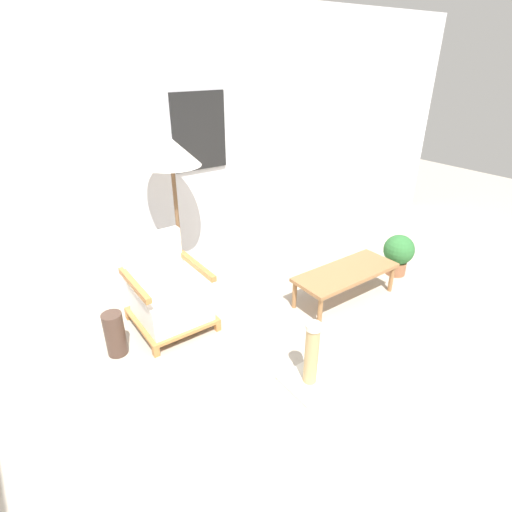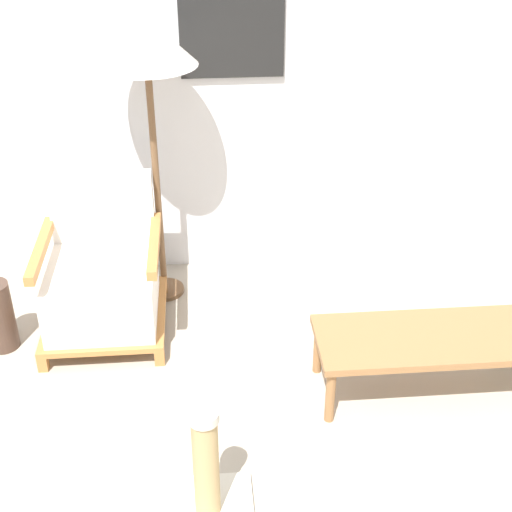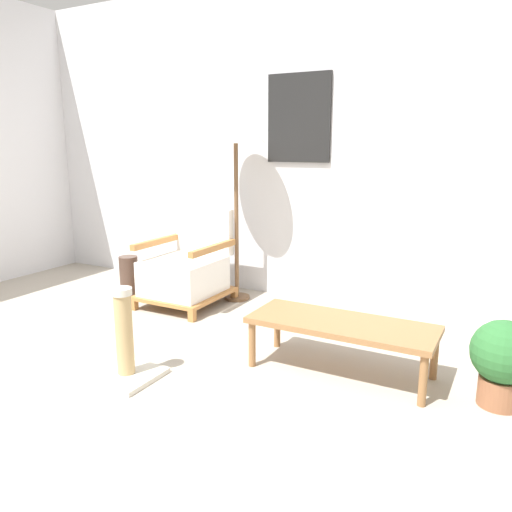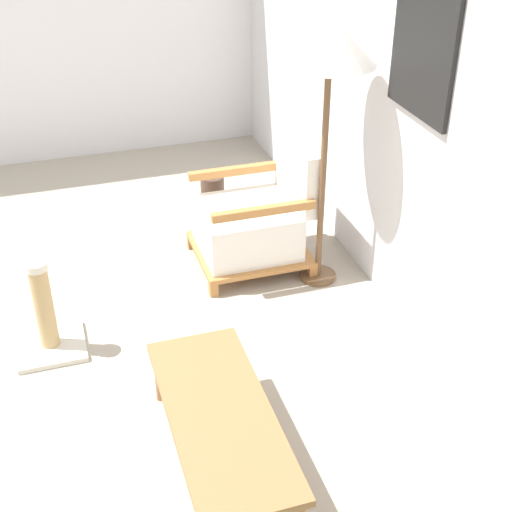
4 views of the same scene
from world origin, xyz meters
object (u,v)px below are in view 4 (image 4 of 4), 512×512
object	(u,v)px
floor_lamp	(330,50)
scratching_post	(47,322)
vase	(213,202)
armchair	(254,222)
coffee_table	(221,419)

from	to	relation	value
floor_lamp	scratching_post	distance (m)	2.06
scratching_post	vase	bearing A→B (deg)	131.55
floor_lamp	vase	xyz separation A→B (m)	(-0.83, -0.45, -1.23)
armchair	floor_lamp	bearing A→B (deg)	47.19
armchair	scratching_post	xyz separation A→B (m)	(0.51, -1.31, -0.12)
vase	scratching_post	bearing A→B (deg)	-48.45
vase	armchair	bearing A→B (deg)	13.43
armchair	vase	distance (m)	0.56
scratching_post	coffee_table	bearing A→B (deg)	31.73
coffee_table	scratching_post	bearing A→B (deg)	-148.27
coffee_table	floor_lamp	bearing A→B (deg)	143.06
floor_lamp	coffee_table	size ratio (longest dim) A/B	1.46
floor_lamp	coffee_table	world-z (taller)	floor_lamp
floor_lamp	vase	size ratio (longest dim) A/B	4.15
vase	floor_lamp	bearing A→B (deg)	28.43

